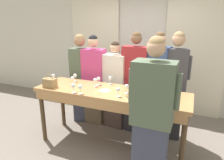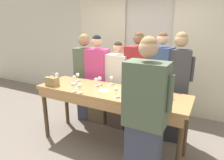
% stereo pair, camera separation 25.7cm
% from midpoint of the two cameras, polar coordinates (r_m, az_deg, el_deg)
% --- Properties ---
extents(ground_plane, '(18.00, 18.00, 0.00)m').
position_cam_midpoint_polar(ground_plane, '(3.54, 1.63, -18.07)').
color(ground_plane, '#70665B').
extents(wall_back, '(12.00, 0.06, 2.80)m').
position_cam_midpoint_polar(wall_back, '(4.69, 11.75, 8.67)').
color(wall_back, beige).
rests_on(wall_back, ground_plane).
extents(curtain_panel_left, '(1.24, 0.03, 2.69)m').
position_cam_midpoint_polar(curtain_panel_left, '(5.07, -1.31, 8.93)').
color(curtain_panel_left, beige).
rests_on(curtain_panel_left, ground_plane).
extents(curtain_panel_right, '(1.24, 0.03, 2.69)m').
position_cam_midpoint_polar(curtain_panel_right, '(4.46, 25.97, 6.26)').
color(curtain_panel_right, beige).
rests_on(curtain_panel_right, ground_plane).
extents(tasting_bar, '(2.41, 0.71, 0.97)m').
position_cam_midpoint_polar(tasting_bar, '(3.11, 1.57, -4.97)').
color(tasting_bar, '#B27F4C').
rests_on(tasting_bar, ground_plane).
extents(wine_bottle, '(0.07, 0.07, 0.33)m').
position_cam_midpoint_polar(wine_bottle, '(2.93, 17.79, -2.45)').
color(wine_bottle, black).
rests_on(wine_bottle, tasting_bar).
extents(handbag, '(0.21, 0.13, 0.22)m').
position_cam_midpoint_polar(handbag, '(3.41, -14.71, -0.34)').
color(handbag, '#997A4C').
rests_on(handbag, tasting_bar).
extents(wine_glass_front_left, '(0.06, 0.06, 0.14)m').
position_cam_midpoint_polar(wine_glass_front_left, '(2.98, 15.53, -2.35)').
color(wine_glass_front_left, white).
rests_on(wine_glass_front_left, tasting_bar).
extents(wine_glass_front_mid, '(0.06, 0.06, 0.14)m').
position_cam_midpoint_polar(wine_glass_front_mid, '(3.35, -1.35, 0.33)').
color(wine_glass_front_mid, white).
rests_on(wine_glass_front_mid, tasting_bar).
extents(wine_glass_front_right, '(0.06, 0.06, 0.14)m').
position_cam_midpoint_polar(wine_glass_front_right, '(3.38, 2.01, 0.46)').
color(wine_glass_front_right, white).
rests_on(wine_glass_front_right, tasting_bar).
extents(wine_glass_center_left, '(0.06, 0.06, 0.14)m').
position_cam_midpoint_polar(wine_glass_center_left, '(2.94, 6.40, -2.06)').
color(wine_glass_center_left, white).
rests_on(wine_glass_center_left, tasting_bar).
extents(wine_glass_center_mid, '(0.06, 0.06, 0.14)m').
position_cam_midpoint_polar(wine_glass_center_mid, '(3.05, -8.67, -1.48)').
color(wine_glass_center_mid, white).
rests_on(wine_glass_center_mid, tasting_bar).
extents(wine_glass_center_right, '(0.06, 0.06, 0.14)m').
position_cam_midpoint_polar(wine_glass_center_right, '(3.62, -7.78, 1.39)').
color(wine_glass_center_right, white).
rests_on(wine_glass_center_right, tasting_bar).
extents(wine_glass_back_left, '(0.06, 0.06, 0.14)m').
position_cam_midpoint_polar(wine_glass_back_left, '(2.79, 17.10, -3.77)').
color(wine_glass_back_left, white).
rests_on(wine_glass_back_left, tasting_bar).
extents(wine_glass_back_mid, '(0.06, 0.06, 0.14)m').
position_cam_midpoint_polar(wine_glass_back_mid, '(2.81, 3.81, -2.89)').
color(wine_glass_back_mid, white).
rests_on(wine_glass_back_mid, tasting_bar).
extents(wine_glass_back_right, '(0.06, 0.06, 0.14)m').
position_cam_midpoint_polar(wine_glass_back_right, '(3.71, -13.63, 1.44)').
color(wine_glass_back_right, white).
rests_on(wine_glass_back_right, tasting_bar).
extents(wine_glass_near_host, '(0.06, 0.06, 0.14)m').
position_cam_midpoint_polar(wine_glass_near_host, '(3.28, -2.38, -0.02)').
color(wine_glass_near_host, white).
rests_on(wine_glass_near_host, tasting_bar).
extents(wine_glass_by_bottle, '(0.06, 0.06, 0.14)m').
position_cam_midpoint_polar(wine_glass_by_bottle, '(3.45, -8.62, 0.63)').
color(wine_glass_by_bottle, white).
rests_on(wine_glass_by_bottle, tasting_bar).
extents(wine_glass_by_handbag, '(0.06, 0.06, 0.14)m').
position_cam_midpoint_polar(wine_glass_by_handbag, '(2.98, -6.82, -1.82)').
color(wine_glass_by_handbag, white).
rests_on(wine_glass_by_handbag, tasting_bar).
extents(napkin, '(0.18, 0.18, 0.00)m').
position_cam_midpoint_polar(napkin, '(3.09, 0.22, -2.99)').
color(napkin, white).
rests_on(napkin, tasting_bar).
extents(pen, '(0.08, 0.11, 0.01)m').
position_cam_midpoint_polar(pen, '(2.81, 6.38, -5.07)').
color(pen, black).
rests_on(pen, tasting_bar).
extents(guest_olive_jacket, '(0.49, 0.35, 1.78)m').
position_cam_midpoint_polar(guest_olive_jacket, '(4.06, -5.82, 0.74)').
color(guest_olive_jacket, '#383D51').
rests_on(guest_olive_jacket, ground_plane).
extents(guest_pink_top, '(0.53, 0.27, 1.77)m').
position_cam_midpoint_polar(guest_pink_top, '(3.92, -2.25, -0.01)').
color(guest_pink_top, brown).
rests_on(guest_pink_top, ground_plane).
extents(guest_cream_sweater, '(0.56, 0.30, 1.67)m').
position_cam_midpoint_polar(guest_cream_sweater, '(3.75, 3.59, -1.75)').
color(guest_cream_sweater, '#473833').
rests_on(guest_cream_sweater, ground_plane).
extents(guest_striped_shirt, '(0.57, 0.27, 1.84)m').
position_cam_midpoint_polar(guest_striped_shirt, '(3.59, 9.25, -1.09)').
color(guest_striped_shirt, '#28282D').
rests_on(guest_striped_shirt, ground_plane).
extents(guest_navy_coat, '(0.48, 0.33, 1.85)m').
position_cam_midpoint_polar(guest_navy_coat, '(3.49, 15.41, -1.85)').
color(guest_navy_coat, '#28282D').
rests_on(guest_navy_coat, ground_plane).
extents(guest_beige_cap, '(0.47, 0.25, 1.86)m').
position_cam_midpoint_polar(guest_beige_cap, '(3.44, 20.11, -1.83)').
color(guest_beige_cap, '#28282D').
rests_on(guest_beige_cap, ground_plane).
extents(host_pouring, '(0.56, 0.29, 1.87)m').
position_cam_midpoint_polar(host_pouring, '(2.30, 12.55, -11.52)').
color(host_pouring, '#383D51').
rests_on(host_pouring, ground_plane).
extents(potted_plant, '(0.32, 0.32, 0.71)m').
position_cam_midpoint_polar(potted_plant, '(5.25, -6.68, -1.59)').
color(potted_plant, '#4C4C51').
rests_on(potted_plant, ground_plane).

